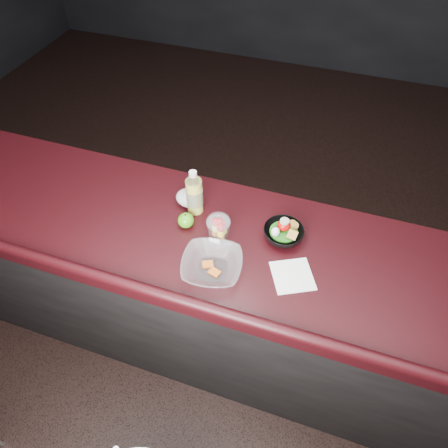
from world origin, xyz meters
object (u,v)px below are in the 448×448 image
(takeout_bowl, at_px, (212,265))
(green_apple, at_px, (186,220))
(fruit_cup, at_px, (218,228))
(snack_bowl, at_px, (283,233))
(lemonade_bottle, at_px, (195,195))

(takeout_bowl, bearing_deg, green_apple, 134.84)
(fruit_cup, relative_size, snack_bowl, 0.67)
(fruit_cup, bearing_deg, lemonade_bottle, 139.65)
(green_apple, distance_m, takeout_bowl, 0.27)
(snack_bowl, xyz_separation_m, takeout_bowl, (-0.24, -0.26, -0.00))
(lemonade_bottle, relative_size, snack_bowl, 1.07)
(lemonade_bottle, distance_m, takeout_bowl, 0.36)
(lemonade_bottle, distance_m, green_apple, 0.12)
(fruit_cup, distance_m, snack_bowl, 0.28)
(lemonade_bottle, bearing_deg, green_apple, -92.61)
(lemonade_bottle, distance_m, snack_bowl, 0.43)
(lemonade_bottle, height_order, takeout_bowl, lemonade_bottle)
(snack_bowl, bearing_deg, lemonade_bottle, 175.25)
(green_apple, height_order, takeout_bowl, green_apple)
(snack_bowl, bearing_deg, fruit_cup, -158.92)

